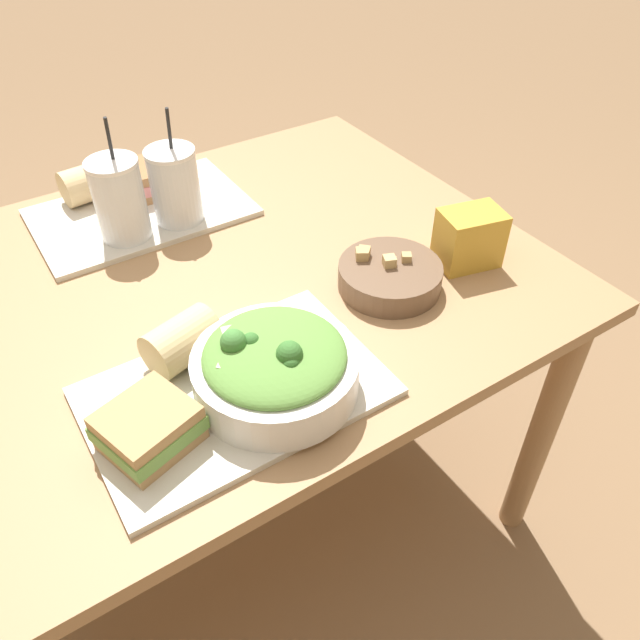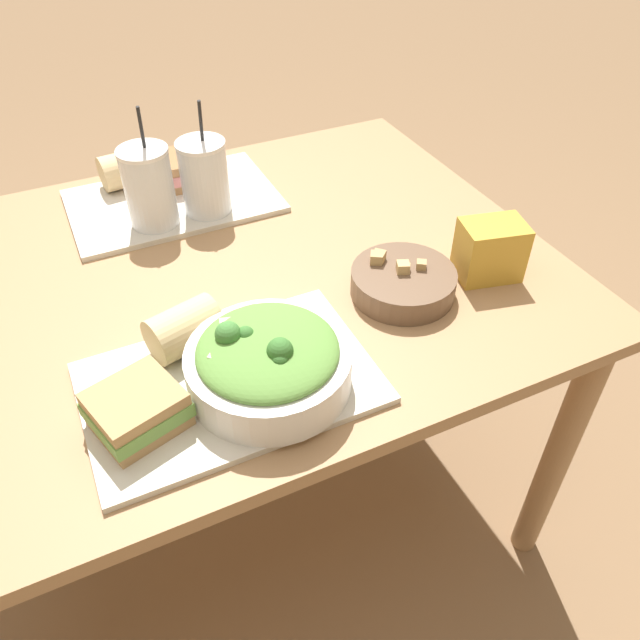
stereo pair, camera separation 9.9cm
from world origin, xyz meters
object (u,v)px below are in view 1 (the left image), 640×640
at_px(chip_bag, 469,238).
at_px(drink_cup_red, 175,188).
at_px(drink_cup_dark, 120,202).
at_px(salad_bowl, 275,366).
at_px(sandwich_far, 131,183).
at_px(sandwich_near, 149,428).
at_px(soup_bowl, 390,275).
at_px(baguette_far, 86,184).
at_px(baguette_near, 183,340).

bearing_deg(chip_bag, drink_cup_red, 146.81).
bearing_deg(drink_cup_dark, chip_bag, -39.43).
bearing_deg(salad_bowl, chip_bag, 11.32).
xyz_separation_m(sandwich_far, drink_cup_dark, (-0.07, -0.15, 0.05)).
distance_m(sandwich_near, chip_bag, 0.70).
relative_size(salad_bowl, soup_bowl, 1.32).
height_order(drink_cup_dark, drink_cup_red, drink_cup_dark).
relative_size(soup_bowl, baguette_far, 1.84).
distance_m(soup_bowl, sandwich_far, 0.64).
bearing_deg(baguette_near, drink_cup_dark, -21.77).
xyz_separation_m(soup_bowl, drink_cup_red, (-0.24, 0.42, 0.06)).
xyz_separation_m(sandwich_far, drink_cup_red, (0.05, -0.15, 0.04)).
relative_size(baguette_near, drink_cup_red, 0.53).
distance_m(baguette_near, chip_bag, 0.58).
bearing_deg(baguette_near, baguette_far, -17.71).
relative_size(soup_bowl, baguette_near, 1.49).
xyz_separation_m(salad_bowl, drink_cup_red, (0.07, 0.54, 0.03)).
bearing_deg(salad_bowl, drink_cup_dark, 94.77).
xyz_separation_m(drink_cup_red, chip_bag, (0.42, -0.44, -0.03)).
height_order(baguette_near, drink_cup_dark, drink_cup_dark).
bearing_deg(sandwich_far, baguette_far, 161.73).
distance_m(soup_bowl, baguette_near, 0.40).
distance_m(sandwich_near, baguette_far, 0.73).
distance_m(baguette_far, drink_cup_dark, 0.19).
bearing_deg(soup_bowl, baguette_near, 177.58).
relative_size(baguette_far, drink_cup_red, 0.43).
height_order(soup_bowl, baguette_near, baguette_near).
bearing_deg(baguette_far, baguette_near, 171.86).
xyz_separation_m(soup_bowl, sandwich_near, (-0.51, -0.11, 0.02)).
height_order(salad_bowl, chip_bag, salad_bowl).
relative_size(baguette_near, chip_bag, 0.98).
xyz_separation_m(baguette_near, sandwich_far, (0.11, 0.55, -0.01)).
relative_size(sandwich_near, drink_cup_dark, 0.60).
relative_size(sandwich_near, drink_cup_red, 0.62).
bearing_deg(drink_cup_red, salad_bowl, -97.67).
bearing_deg(chip_bag, drink_cup_dark, 153.87).
xyz_separation_m(drink_cup_dark, chip_bag, (0.53, -0.44, -0.03)).
height_order(soup_bowl, sandwich_near, sandwich_near).
distance_m(baguette_near, drink_cup_dark, 0.41).
xyz_separation_m(sandwich_near, sandwich_far, (0.22, 0.68, -0.00)).
height_order(sandwich_near, baguette_far, baguette_far).
bearing_deg(sandwich_far, baguette_near, -98.35).
bearing_deg(sandwich_near, baguette_near, 32.85).
distance_m(baguette_far, chip_bag, 0.83).
bearing_deg(sandwich_near, baguette_far, 62.23).
distance_m(soup_bowl, drink_cup_dark, 0.55).
bearing_deg(soup_bowl, sandwich_far, 117.06).
distance_m(sandwich_near, baguette_near, 0.17).
height_order(sandwich_far, drink_cup_dark, drink_cup_dark).
distance_m(soup_bowl, sandwich_near, 0.53).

